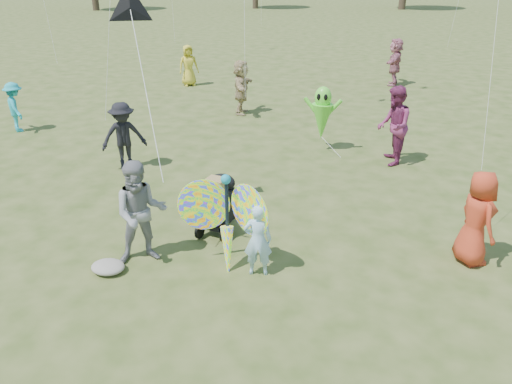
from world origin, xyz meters
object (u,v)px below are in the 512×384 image
child_girl (258,240)px  crowd_i (16,107)px  crowd_a (477,218)px  alien_kite (322,115)px  butterfly_kite (227,221)px  crowd_d (241,87)px  crowd_j (395,62)px  adult_man (141,213)px  jogging_stroller (218,200)px  crowd_b (124,136)px  crowd_g (188,65)px  crowd_e (394,126)px

child_girl → crowd_i: bearing=-44.8°
crowd_a → crowd_i: bearing=46.1°
child_girl → alien_kite: alien_kite is taller
butterfly_kite → child_girl: bearing=-10.2°
crowd_d → crowd_i: crowd_d is taller
crowd_j → crowd_d: bearing=-35.7°
adult_man → crowd_j: crowd_j is taller
crowd_i → jogging_stroller: size_ratio=1.34×
butterfly_kite → crowd_d: bearing=105.3°
crowd_a → crowd_j: (-1.55, 13.64, 0.13)m
adult_man → crowd_a: (5.32, 1.41, -0.08)m
crowd_a → butterfly_kite: (-3.91, -1.21, 0.02)m
crowd_b → crowd_g: size_ratio=1.01×
jogging_stroller → butterfly_kite: 1.28m
crowd_b → crowd_j: bearing=25.0°
adult_man → crowd_a: adult_man is taller
child_girl → crowd_g: size_ratio=0.76×
crowd_b → jogging_stroller: size_ratio=1.51×
adult_man → jogging_stroller: size_ratio=1.64×
adult_man → crowd_b: 4.41m
child_girl → alien_kite: 6.16m
adult_man → jogging_stroller: 1.62m
crowd_b → crowd_a: bearing=-53.2°
butterfly_kite → alien_kite: alien_kite is taller
crowd_b → butterfly_kite: bearing=-79.5°
crowd_e → jogging_stroller: crowd_e is taller
crowd_a → crowd_b: bearing=48.1°
crowd_g → crowd_i: bearing=-146.1°
crowd_d → crowd_a: bearing=-148.2°
alien_kite → crowd_d: bearing=136.5°
crowd_i → crowd_e: bearing=-137.5°
crowd_a → jogging_stroller: (-4.45, -0.07, -0.20)m
crowd_d → crowd_j: 7.58m
crowd_i → alien_kite: bearing=-134.2°
crowd_a → alien_kite: 5.84m
crowd_i → jogging_stroller: 8.90m
jogging_stroller → butterfly_kite: size_ratio=0.60×
child_girl → crowd_i: (-8.91, 5.48, 0.11)m
crowd_e → butterfly_kite: 6.09m
crowd_a → alien_kite: alien_kite is taller
adult_man → jogging_stroller: bearing=28.0°
child_girl → butterfly_kite: bearing=-23.4°
crowd_d → jogging_stroller: (1.92, -7.86, -0.27)m
adult_man → crowd_e: size_ratio=0.92×
crowd_e → crowd_j: 9.28m
adult_man → alien_kite: adult_man is taller
crowd_a → alien_kite: (-3.26, 4.84, 0.15)m
adult_man → crowd_e: crowd_e is taller
crowd_b → crowd_e: bearing=-18.4°
child_girl → crowd_d: crowd_d is taller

